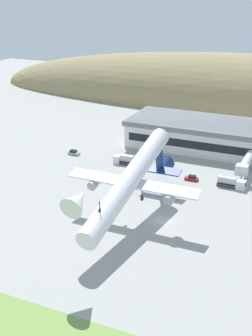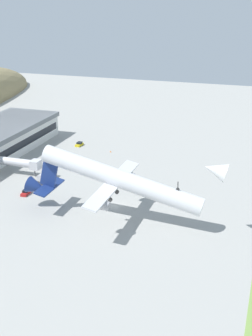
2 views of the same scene
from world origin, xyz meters
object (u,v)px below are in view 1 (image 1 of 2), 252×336
(jetway_0, at_px, (246,163))
(fuel_truck, at_px, (124,160))
(box_truck, at_px, (231,183))
(service_car_1, at_px, (192,178))
(service_car_0, at_px, (74,153))
(cargo_airplane, at_px, (130,181))

(jetway_0, height_order, fuel_truck, jetway_0)
(box_truck, bearing_deg, service_car_1, 177.91)
(service_car_1, xyz_separation_m, box_truck, (11.45, -0.42, 0.84))
(service_car_0, bearing_deg, fuel_truck, -2.79)
(service_car_0, bearing_deg, jetway_0, 5.18)
(jetway_0, height_order, service_car_0, jetway_0)
(fuel_truck, height_order, box_truck, fuel_truck)
(fuel_truck, bearing_deg, service_car_1, -8.73)
(cargo_airplane, relative_size, fuel_truck, 8.13)
(box_truck, bearing_deg, fuel_truck, 173.46)
(service_car_0, xyz_separation_m, fuel_truck, (18.66, -0.91, 0.87))
(box_truck, bearing_deg, jetway_0, 79.70)
(service_car_1, bearing_deg, box_truck, -2.09)
(cargo_airplane, height_order, fuel_truck, cargo_airplane)
(service_car_0, height_order, service_car_1, service_car_0)
(service_car_1, relative_size, fuel_truck, 0.62)
(service_car_0, distance_m, box_truck, 53.33)
(jetway_0, relative_size, box_truck, 1.98)
(service_car_1, relative_size, box_truck, 0.50)
(cargo_airplane, bearing_deg, jetway_0, 63.95)
(fuel_truck, bearing_deg, service_car_0, 177.21)
(fuel_truck, bearing_deg, box_truck, -6.54)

